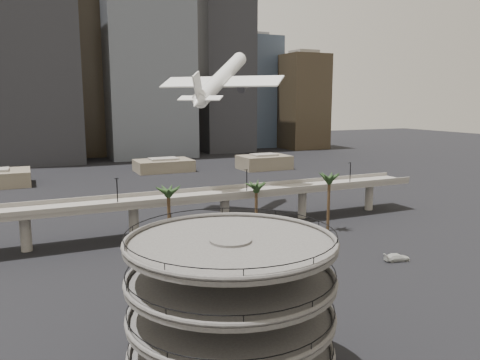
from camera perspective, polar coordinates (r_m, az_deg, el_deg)
name	(u,v)px	position (r m, az deg, el deg)	size (l,w,h in m)	color
ground	(311,340)	(64.14, 8.71, -18.78)	(700.00, 700.00, 0.00)	black
parking_ramp	(231,298)	(51.01, -1.12, -14.15)	(22.20, 22.20, 17.35)	#474442
overpass	(181,202)	(109.07, -7.22, -2.62)	(130.00, 9.30, 14.70)	slate
palm_trees	(255,187)	(103.94, 1.85, -0.86)	(42.40, 10.40, 14.00)	#412E1C
low_buildings	(132,169)	(194.94, -12.98, 1.30)	(135.00, 27.50, 6.80)	brown
skyline	(116,72)	(268.41, -14.92, 12.56)	(269.00, 86.00, 124.10)	gray
airborne_jet	(221,79)	(124.46, -2.28, 12.24)	(28.30, 28.50, 17.88)	silver
car_a	(261,277)	(81.26, 2.53, -11.73)	(1.87, 4.64, 1.58)	#C91C41
car_b	(263,269)	(85.29, 2.85, -10.76)	(1.43, 4.10, 1.35)	black
car_c	(397,257)	(95.72, 18.59, -8.93)	(2.02, 4.97, 1.44)	beige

